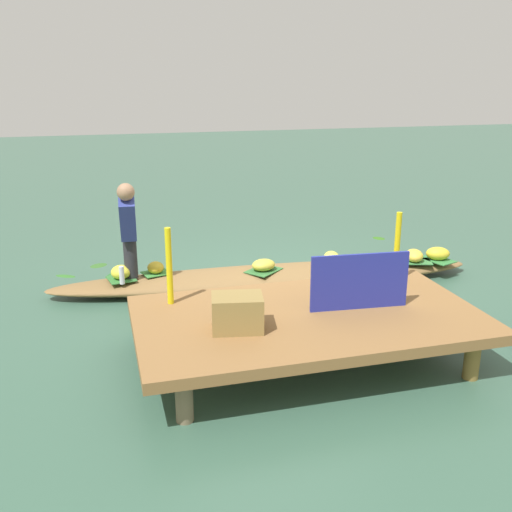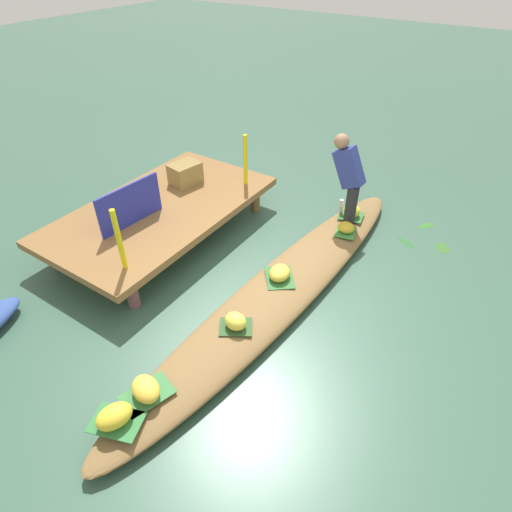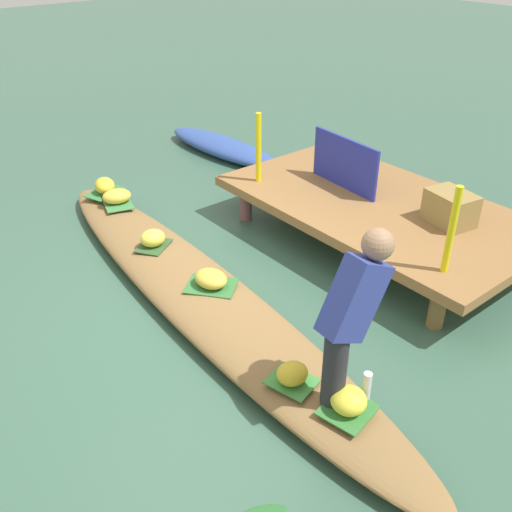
{
  "view_description": "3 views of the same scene",
  "coord_description": "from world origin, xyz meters",
  "px_view_note": "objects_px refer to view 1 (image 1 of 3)",
  "views": [
    {
      "loc": [
        2.01,
        6.81,
        2.61
      ],
      "look_at": [
        0.27,
        0.44,
        0.54
      ],
      "focal_mm": 41.27,
      "sensor_mm": 36.0,
      "label": 1
    },
    {
      "loc": [
        -3.28,
        -1.82,
        3.51
      ],
      "look_at": [
        -0.02,
        0.34,
        0.48
      ],
      "focal_mm": 29.85,
      "sensor_mm": 36.0,
      "label": 2
    },
    {
      "loc": [
        3.52,
        -2.26,
        3.0
      ],
      "look_at": [
        0.35,
        0.34,
        0.55
      ],
      "focal_mm": 40.28,
      "sensor_mm": 36.0,
      "label": 3
    }
  ],
  "objects_px": {
    "banana_bunch_0": "(121,272)",
    "vendor_person": "(128,225)",
    "banana_bunch_2": "(156,268)",
    "banana_bunch_5": "(264,265)",
    "vendor_boat": "(268,277)",
    "banana_bunch_3": "(438,253)",
    "banana_bunch_4": "(332,258)",
    "market_banner": "(360,282)",
    "banana_bunch_1": "(414,255)",
    "water_bottle": "(122,275)",
    "produce_crate": "(237,313)"
  },
  "relations": [
    {
      "from": "banana_bunch_0",
      "to": "banana_bunch_2",
      "type": "bearing_deg",
      "value": -166.6
    },
    {
      "from": "banana_bunch_5",
      "to": "market_banner",
      "type": "xyz_separation_m",
      "value": [
        -0.36,
        2.01,
        0.44
      ]
    },
    {
      "from": "vendor_person",
      "to": "market_banner",
      "type": "height_order",
      "value": "vendor_person"
    },
    {
      "from": "market_banner",
      "to": "produce_crate",
      "type": "bearing_deg",
      "value": 11.84
    },
    {
      "from": "banana_bunch_2",
      "to": "market_banner",
      "type": "relative_size",
      "value": 0.24
    },
    {
      "from": "banana_bunch_0",
      "to": "banana_bunch_2",
      "type": "height_order",
      "value": "banana_bunch_0"
    },
    {
      "from": "banana_bunch_2",
      "to": "vendor_person",
      "type": "distance_m",
      "value": 0.71
    },
    {
      "from": "banana_bunch_4",
      "to": "banana_bunch_5",
      "type": "xyz_separation_m",
      "value": [
        0.93,
        0.03,
        -0.01
      ]
    },
    {
      "from": "vendor_boat",
      "to": "banana_bunch_3",
      "type": "xyz_separation_m",
      "value": [
        -2.28,
        0.25,
        0.2
      ]
    },
    {
      "from": "vendor_person",
      "to": "market_banner",
      "type": "xyz_separation_m",
      "value": [
        -1.99,
        2.08,
        -0.17
      ]
    },
    {
      "from": "vendor_person",
      "to": "market_banner",
      "type": "relative_size",
      "value": 1.28
    },
    {
      "from": "produce_crate",
      "to": "banana_bunch_0",
      "type": "bearing_deg",
      "value": -69.01
    },
    {
      "from": "water_bottle",
      "to": "banana_bunch_4",
      "type": "bearing_deg",
      "value": -179.06
    },
    {
      "from": "banana_bunch_3",
      "to": "market_banner",
      "type": "relative_size",
      "value": 0.33
    },
    {
      "from": "banana_bunch_1",
      "to": "banana_bunch_3",
      "type": "relative_size",
      "value": 1.03
    },
    {
      "from": "banana_bunch_3",
      "to": "water_bottle",
      "type": "distance_m",
      "value": 4.11
    },
    {
      "from": "banana_bunch_1",
      "to": "banana_bunch_0",
      "type": "bearing_deg",
      "value": -4.78
    },
    {
      "from": "vendor_boat",
      "to": "banana_bunch_5",
      "type": "relative_size",
      "value": 17.99
    },
    {
      "from": "banana_bunch_2",
      "to": "water_bottle",
      "type": "distance_m",
      "value": 0.51
    },
    {
      "from": "banana_bunch_0",
      "to": "banana_bunch_1",
      "type": "bearing_deg",
      "value": 175.22
    },
    {
      "from": "banana_bunch_5",
      "to": "market_banner",
      "type": "distance_m",
      "value": 2.09
    },
    {
      "from": "banana_bunch_3",
      "to": "market_banner",
      "type": "bearing_deg",
      "value": 42.38
    },
    {
      "from": "vendor_person",
      "to": "vendor_boat",
      "type": "bearing_deg",
      "value": 179.81
    },
    {
      "from": "market_banner",
      "to": "banana_bunch_1",
      "type": "bearing_deg",
      "value": -127.48
    },
    {
      "from": "banana_bunch_0",
      "to": "banana_bunch_4",
      "type": "xyz_separation_m",
      "value": [
        -2.68,
        0.13,
        -0.0
      ]
    },
    {
      "from": "banana_bunch_2",
      "to": "produce_crate",
      "type": "relative_size",
      "value": 0.52
    },
    {
      "from": "banana_bunch_0",
      "to": "banana_bunch_5",
      "type": "height_order",
      "value": "banana_bunch_0"
    },
    {
      "from": "banana_bunch_0",
      "to": "banana_bunch_4",
      "type": "relative_size",
      "value": 0.98
    },
    {
      "from": "banana_bunch_0",
      "to": "vendor_person",
      "type": "xyz_separation_m",
      "value": [
        -0.12,
        0.08,
        0.6
      ]
    },
    {
      "from": "water_bottle",
      "to": "vendor_boat",
      "type": "bearing_deg",
      "value": -177.38
    },
    {
      "from": "banana_bunch_4",
      "to": "produce_crate",
      "type": "bearing_deg",
      "value": 50.81
    },
    {
      "from": "banana_bunch_3",
      "to": "banana_bunch_4",
      "type": "relative_size",
      "value": 1.27
    },
    {
      "from": "banana_bunch_1",
      "to": "vendor_person",
      "type": "distance_m",
      "value": 3.71
    },
    {
      "from": "banana_bunch_3",
      "to": "water_bottle",
      "type": "xyz_separation_m",
      "value": [
        4.1,
        -0.17,
        0.02
      ]
    },
    {
      "from": "banana_bunch_1",
      "to": "banana_bunch_2",
      "type": "distance_m",
      "value": 3.37
    },
    {
      "from": "banana_bunch_2",
      "to": "banana_bunch_0",
      "type": "bearing_deg",
      "value": 13.4
    },
    {
      "from": "banana_bunch_5",
      "to": "vendor_boat",
      "type": "bearing_deg",
      "value": -138.39
    },
    {
      "from": "water_bottle",
      "to": "vendor_person",
      "type": "bearing_deg",
      "value": -142.63
    },
    {
      "from": "vendor_boat",
      "to": "produce_crate",
      "type": "relative_size",
      "value": 12.44
    },
    {
      "from": "vendor_boat",
      "to": "banana_bunch_2",
      "type": "relative_size",
      "value": 24.06
    },
    {
      "from": "banana_bunch_3",
      "to": "banana_bunch_5",
      "type": "xyz_separation_m",
      "value": [
        2.36,
        -0.18,
        -0.01
      ]
    },
    {
      "from": "vendor_boat",
      "to": "banana_bunch_5",
      "type": "height_order",
      "value": "banana_bunch_5"
    },
    {
      "from": "produce_crate",
      "to": "market_banner",
      "type": "bearing_deg",
      "value": -172.66
    },
    {
      "from": "banana_bunch_0",
      "to": "water_bottle",
      "type": "xyz_separation_m",
      "value": [
        -0.0,
        0.17,
        0.02
      ]
    },
    {
      "from": "banana_bunch_0",
      "to": "water_bottle",
      "type": "height_order",
      "value": "water_bottle"
    },
    {
      "from": "banana_bunch_5",
      "to": "banana_bunch_1",
      "type": "bearing_deg",
      "value": 175.51
    },
    {
      "from": "banana_bunch_0",
      "to": "banana_bunch_1",
      "type": "xyz_separation_m",
      "value": [
        -3.77,
        0.32,
        -0.01
      ]
    },
    {
      "from": "banana_bunch_2",
      "to": "banana_bunch_5",
      "type": "height_order",
      "value": "banana_bunch_5"
    },
    {
      "from": "banana_bunch_3",
      "to": "produce_crate",
      "type": "distance_m",
      "value": 3.79
    },
    {
      "from": "banana_bunch_3",
      "to": "banana_bunch_4",
      "type": "distance_m",
      "value": 1.45
    }
  ]
}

